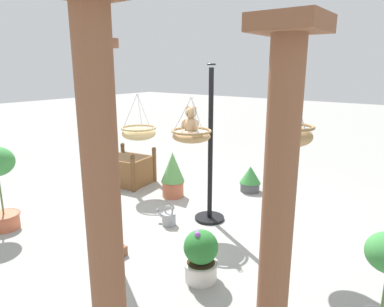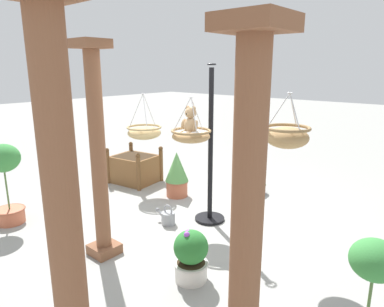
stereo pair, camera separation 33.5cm
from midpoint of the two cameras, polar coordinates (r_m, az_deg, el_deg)
ground_plane at (r=5.32m, az=1.93°, el=-10.66°), size 40.00×40.00×0.00m
display_pole_central at (r=5.04m, az=4.93°, el=-3.73°), size 0.44×0.44×2.27m
hanging_basket_with_teddy at (r=4.78m, az=1.86°, el=3.03°), size 0.56×0.56×0.63m
teddy_bear at (r=4.74m, az=1.71°, el=5.08°), size 0.28×0.26×0.41m
hanging_basket_left_high at (r=4.03m, az=17.74°, el=2.75°), size 0.51×0.51×0.62m
hanging_basket_right_low at (r=6.25m, az=-6.36°, el=3.53°), size 0.62×0.62×0.82m
greenhouse_pillar_left at (r=2.27m, az=13.28°, el=-13.00°), size 0.39×0.39×2.50m
greenhouse_pillar_right at (r=1.97m, az=-15.27°, el=-15.54°), size 0.35×0.35×2.62m
greenhouse_pillar_far_back at (r=4.05m, az=-12.94°, el=-0.78°), size 0.34×0.34×2.52m
wooden_planter_box at (r=6.90m, az=-8.06°, el=-2.36°), size 0.97×0.87×0.71m
potted_plant_flowering_red at (r=6.39m, az=11.93°, el=-4.34°), size 0.38×0.38×0.48m
potted_plant_tall_leafy at (r=5.52m, az=-26.96°, el=-3.47°), size 0.47×0.47×1.18m
potted_plant_small_succulent at (r=3.81m, az=2.45°, el=-16.52°), size 0.38×0.38×0.59m
potted_plant_conical_shrub at (r=3.21m, az=30.24°, el=-19.05°), size 0.37×0.37×0.99m
potted_plant_trailing_ivy at (r=6.06m, az=-0.94°, el=-3.39°), size 0.41×0.41×0.80m
watering_can at (r=5.11m, az=-2.12°, el=-10.50°), size 0.35×0.20×0.30m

